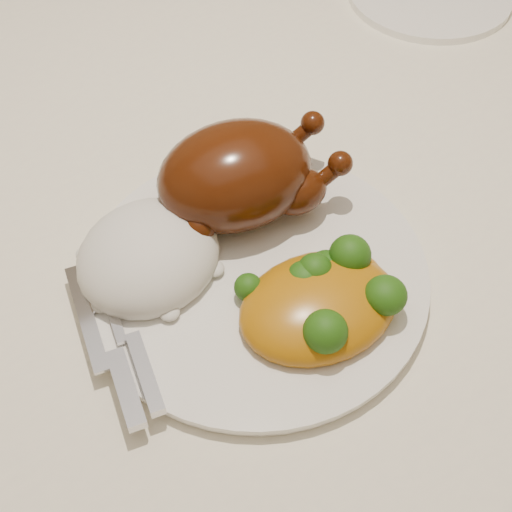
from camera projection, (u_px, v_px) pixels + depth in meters
floor at (223, 475)px, 1.29m from camera, size 4.00×4.00×0.00m
dining_table at (201, 240)px, 0.77m from camera, size 1.60×0.90×0.76m
tablecloth at (196, 194)px, 0.71m from camera, size 1.73×1.03×0.18m
dinner_plate at (256, 275)px, 0.60m from camera, size 0.35×0.35×0.01m
roast_chicken at (240, 175)px, 0.61m from camera, size 0.18×0.12×0.09m
rice_mound at (149, 257)px, 0.59m from camera, size 0.16×0.15×0.07m
mac_and_cheese at (324, 298)px, 0.57m from camera, size 0.14×0.11×0.06m
cutlery at (122, 358)px, 0.54m from camera, size 0.04×0.16×0.01m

